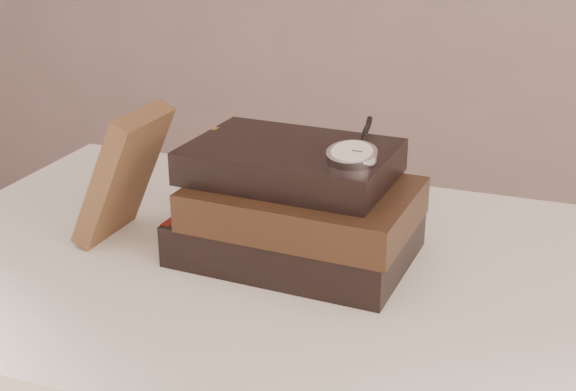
% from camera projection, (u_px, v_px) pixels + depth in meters
% --- Properties ---
extents(table, '(1.00, 0.60, 0.75)m').
position_uv_depth(table, '(314.00, 336.00, 0.94)').
color(table, white).
rests_on(table, ground).
extents(book_stack, '(0.28, 0.20, 0.13)m').
position_uv_depth(book_stack, '(297.00, 207.00, 0.91)').
color(book_stack, black).
rests_on(book_stack, table).
extents(journal, '(0.10, 0.11, 0.17)m').
position_uv_depth(journal, '(123.00, 175.00, 0.95)').
color(journal, '#452D1A').
rests_on(journal, table).
extents(pocket_watch, '(0.06, 0.16, 0.02)m').
position_uv_depth(pocket_watch, '(353.00, 153.00, 0.84)').
color(pocket_watch, silver).
rests_on(pocket_watch, book_stack).
extents(eyeglasses, '(0.12, 0.13, 0.05)m').
position_uv_depth(eyeglasses, '(257.00, 162.00, 1.01)').
color(eyeglasses, silver).
rests_on(eyeglasses, book_stack).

